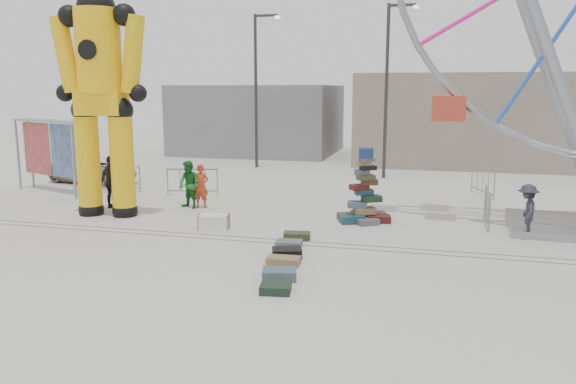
% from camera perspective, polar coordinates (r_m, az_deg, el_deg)
% --- Properties ---
extents(ground, '(90.00, 90.00, 0.00)m').
position_cam_1_polar(ground, '(15.32, -5.96, -5.53)').
color(ground, '#9E9E99').
rests_on(ground, ground).
extents(track_line_near, '(40.00, 0.04, 0.01)m').
position_cam_1_polar(track_line_near, '(15.86, -5.21, -4.94)').
color(track_line_near, '#47443F').
rests_on(track_line_near, ground).
extents(track_line_far, '(40.00, 0.04, 0.01)m').
position_cam_1_polar(track_line_far, '(16.22, -4.73, -4.58)').
color(track_line_far, '#47443F').
rests_on(track_line_far, ground).
extents(building_right, '(12.00, 8.00, 5.00)m').
position_cam_1_polar(building_right, '(33.87, 17.66, 7.10)').
color(building_right, gray).
rests_on(building_right, ground).
extents(building_left, '(10.00, 8.00, 4.40)m').
position_cam_1_polar(building_left, '(37.55, -2.91, 7.40)').
color(building_left, gray).
rests_on(building_left, ground).
extents(lamp_post_right, '(1.41, 0.25, 8.00)m').
position_cam_1_polar(lamp_post_right, '(26.87, 10.18, 10.90)').
color(lamp_post_right, '#2D2D30').
rests_on(lamp_post_right, ground).
extents(lamp_post_left, '(1.41, 0.25, 8.00)m').
position_cam_1_polar(lamp_post_left, '(30.19, -3.12, 10.99)').
color(lamp_post_left, '#2D2D30').
rests_on(lamp_post_left, ground).
extents(suitcase_tower, '(1.80, 1.56, 2.37)m').
position_cam_1_polar(suitcase_tower, '(18.11, 7.75, -0.91)').
color(suitcase_tower, '#19454B').
rests_on(suitcase_tower, ground).
extents(crash_test_dummy, '(3.25, 1.43, 8.16)m').
position_cam_1_polar(crash_test_dummy, '(19.43, -18.50, 10.22)').
color(crash_test_dummy, black).
rests_on(crash_test_dummy, ground).
extents(banner_scaffold, '(4.08, 2.09, 2.97)m').
position_cam_1_polar(banner_scaffold, '(24.70, -23.06, 5.05)').
color(banner_scaffold, gray).
rests_on(banner_scaffold, ground).
extents(steamer_trunk, '(1.03, 0.74, 0.43)m').
position_cam_1_polar(steamer_trunk, '(17.23, -7.55, -3.01)').
color(steamer_trunk, silver).
rests_on(steamer_trunk, ground).
extents(row_case_0, '(0.82, 0.57, 0.19)m').
position_cam_1_polar(row_case_0, '(15.97, 0.92, -4.45)').
color(row_case_0, '#363C1E').
rests_on(row_case_0, ground).
extents(row_case_1, '(0.72, 0.55, 0.17)m').
position_cam_1_polar(row_case_1, '(15.20, 0.11, -5.27)').
color(row_case_1, '#585A5F').
rests_on(row_case_1, ground).
extents(row_case_2, '(0.86, 0.70, 0.23)m').
position_cam_1_polar(row_case_2, '(14.26, -0.11, -6.20)').
color(row_case_2, black).
rests_on(row_case_2, ground).
extents(row_case_3, '(0.81, 0.47, 0.20)m').
position_cam_1_polar(row_case_3, '(13.67, -0.47, -7.02)').
color(row_case_3, olive).
rests_on(row_case_3, ground).
extents(row_case_4, '(0.86, 0.69, 0.23)m').
position_cam_1_polar(row_case_4, '(12.68, -0.88, -8.35)').
color(row_case_4, '#465A64').
rests_on(row_case_4, ground).
extents(row_case_5, '(0.71, 0.63, 0.19)m').
position_cam_1_polar(row_case_5, '(11.92, -1.26, -9.72)').
color(row_case_5, black).
rests_on(row_case_5, ground).
extents(barricade_dummy_a, '(2.00, 0.27, 1.10)m').
position_cam_1_polar(barricade_dummy_a, '(24.61, -19.19, 1.34)').
color(barricade_dummy_a, gray).
rests_on(barricade_dummy_a, ground).
extents(barricade_dummy_b, '(2.00, 0.28, 1.10)m').
position_cam_1_polar(barricade_dummy_b, '(24.27, -16.98, 1.35)').
color(barricade_dummy_b, gray).
rests_on(barricade_dummy_b, ground).
extents(barricade_dummy_c, '(1.97, 0.54, 1.10)m').
position_cam_1_polar(barricade_dummy_c, '(22.66, -9.69, 1.04)').
color(barricade_dummy_c, gray).
rests_on(barricade_dummy_c, ground).
extents(barricade_wheel_front, '(0.14, 2.00, 1.10)m').
position_cam_1_polar(barricade_wheel_front, '(18.65, 19.59, -1.45)').
color(barricade_wheel_front, gray).
rests_on(barricade_wheel_front, ground).
extents(barricade_wheel_back, '(0.80, 1.91, 1.10)m').
position_cam_1_polar(barricade_wheel_back, '(23.66, 19.16, 1.00)').
color(barricade_wheel_back, gray).
rests_on(barricade_wheel_back, ground).
extents(pedestrian_red, '(0.58, 0.39, 1.56)m').
position_cam_1_polar(pedestrian_red, '(20.21, -8.83, 0.59)').
color(pedestrian_red, '#A73617').
rests_on(pedestrian_red, ground).
extents(pedestrian_green, '(1.02, 0.92, 1.70)m').
position_cam_1_polar(pedestrian_green, '(20.19, -10.02, 0.74)').
color(pedestrian_green, '#196520').
rests_on(pedestrian_green, ground).
extents(pedestrian_black, '(1.21, 0.84, 1.90)m').
position_cam_1_polar(pedestrian_black, '(20.78, -17.45, 0.97)').
color(pedestrian_black, black).
rests_on(pedestrian_black, ground).
extents(pedestrian_grey, '(0.68, 1.05, 1.55)m').
position_cam_1_polar(pedestrian_grey, '(17.39, 23.12, -1.77)').
color(pedestrian_grey, '#23252F').
rests_on(pedestrian_grey, ground).
extents(parked_suv, '(4.53, 2.85, 1.17)m').
position_cam_1_polar(parked_suv, '(26.86, -19.17, 2.14)').
color(parked_suv, '#8C7C5A').
rests_on(parked_suv, ground).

